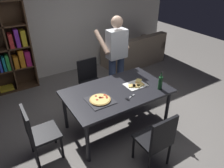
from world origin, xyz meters
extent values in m
plane|color=gray|center=(0.00, 0.00, 0.00)|extent=(12.00, 12.00, 0.00)
cube|color=silver|center=(0.00, 2.60, 1.40)|extent=(6.40, 0.10, 2.80)
cube|color=#232328|center=(0.00, 0.00, 0.73)|extent=(1.70, 1.03, 0.04)
cylinder|color=#232328|center=(-0.77, -0.43, 0.35)|extent=(0.06, 0.06, 0.71)
cylinder|color=#232328|center=(0.77, -0.43, 0.35)|extent=(0.06, 0.06, 0.71)
cylinder|color=#232328|center=(-0.77, 0.43, 0.35)|extent=(0.06, 0.06, 0.71)
cylinder|color=#232328|center=(0.77, 0.43, 0.35)|extent=(0.06, 0.06, 0.71)
cube|color=black|center=(0.00, -0.91, 0.43)|extent=(0.42, 0.42, 0.04)
cube|color=black|center=(0.00, -1.10, 0.68)|extent=(0.42, 0.04, 0.45)
cylinder|color=black|center=(0.18, -0.73, 0.21)|extent=(0.04, 0.04, 0.41)
cylinder|color=black|center=(-0.18, -0.73, 0.21)|extent=(0.04, 0.04, 0.41)
cylinder|color=black|center=(0.18, -1.09, 0.21)|extent=(0.04, 0.04, 0.41)
cylinder|color=black|center=(-0.18, -1.09, 0.21)|extent=(0.04, 0.04, 0.41)
cube|color=black|center=(0.00, 0.91, 0.43)|extent=(0.42, 0.42, 0.04)
cube|color=black|center=(0.00, 1.10, 0.68)|extent=(0.42, 0.04, 0.45)
cylinder|color=black|center=(-0.18, 0.73, 0.21)|extent=(0.04, 0.04, 0.41)
cylinder|color=black|center=(0.18, 0.73, 0.21)|extent=(0.04, 0.04, 0.41)
cylinder|color=black|center=(-0.18, 1.09, 0.21)|extent=(0.04, 0.04, 0.41)
cylinder|color=black|center=(0.18, 1.09, 0.21)|extent=(0.04, 0.04, 0.41)
cube|color=black|center=(-1.25, 0.00, 0.43)|extent=(0.42, 0.42, 0.04)
cube|color=black|center=(-1.44, 0.00, 0.68)|extent=(0.04, 0.42, 0.45)
cylinder|color=black|center=(-1.07, -0.18, 0.21)|extent=(0.04, 0.04, 0.41)
cylinder|color=black|center=(-1.07, 0.18, 0.21)|extent=(0.04, 0.04, 0.41)
cylinder|color=black|center=(-1.43, -0.18, 0.21)|extent=(0.04, 0.04, 0.41)
cylinder|color=black|center=(-1.43, 0.18, 0.21)|extent=(0.04, 0.04, 0.41)
cube|color=gray|center=(1.90, 2.05, 0.20)|extent=(1.77, 1.00, 0.40)
cube|color=gray|center=(1.93, 1.73, 0.62)|extent=(1.71, 0.35, 0.45)
cube|color=gray|center=(2.67, 2.12, 0.50)|extent=(0.23, 0.86, 0.20)
cube|color=gray|center=(1.13, 1.98, 0.50)|extent=(0.23, 0.86, 0.20)
cube|color=#513823|center=(-0.79, 2.35, 0.97)|extent=(0.03, 0.35, 1.95)
cube|color=#513823|center=(-1.48, 2.35, 0.01)|extent=(1.40, 0.35, 0.03)
cube|color=#513823|center=(-1.48, 2.35, 0.50)|extent=(1.34, 0.29, 0.03)
cube|color=#513823|center=(-1.26, 2.35, 0.97)|extent=(0.03, 0.29, 1.89)
cube|color=yellow|center=(-1.48, 2.33, 0.07)|extent=(0.29, 0.25, 0.05)
cube|color=blue|center=(-1.48, 2.33, 0.68)|extent=(0.05, 0.22, 0.32)
cube|color=teal|center=(-1.40, 2.33, 0.68)|extent=(0.05, 0.22, 0.32)
cube|color=green|center=(-1.32, 2.33, 0.69)|extent=(0.07, 0.22, 0.34)
cube|color=orange|center=(-1.16, 2.33, 0.65)|extent=(0.09, 0.22, 0.27)
cube|color=orange|center=(-1.03, 2.33, 0.71)|extent=(0.10, 0.22, 0.39)
cube|color=#B21E66|center=(-0.90, 2.33, 0.69)|extent=(0.11, 0.22, 0.34)
cube|color=red|center=(-1.16, 2.33, 1.14)|extent=(0.08, 0.22, 0.30)
cube|color=purple|center=(-1.03, 2.33, 1.18)|extent=(0.08, 0.22, 0.38)
cube|color=yellow|center=(-0.90, 2.33, 1.16)|extent=(0.10, 0.22, 0.34)
cylinder|color=#38476B|center=(0.59, 0.76, 0.47)|extent=(0.14, 0.14, 0.95)
cylinder|color=#38476B|center=(0.39, 0.76, 0.47)|extent=(0.14, 0.14, 0.95)
cube|color=white|center=(0.49, 0.76, 1.23)|extent=(0.38, 0.22, 0.55)
sphere|color=#E0B293|center=(0.49, 0.76, 1.64)|extent=(0.22, 0.22, 0.22)
cylinder|color=#E0B293|center=(0.72, 0.94, 1.25)|extent=(0.09, 0.50, 0.39)
cylinder|color=#E0B293|center=(0.26, 0.94, 1.25)|extent=(0.09, 0.50, 0.39)
cube|color=#2D2D33|center=(-0.38, -0.11, 0.76)|extent=(0.38, 0.38, 0.01)
cylinder|color=tan|center=(-0.38, -0.11, 0.77)|extent=(0.32, 0.32, 0.02)
cylinder|color=#EACC6B|center=(-0.38, -0.11, 0.78)|extent=(0.29, 0.29, 0.01)
cylinder|color=#B22819|center=(-0.25, -0.10, 0.79)|extent=(0.04, 0.04, 0.00)
cylinder|color=#B22819|center=(-0.36, -0.09, 0.79)|extent=(0.04, 0.04, 0.00)
cylinder|color=#B22819|center=(-0.43, -0.11, 0.79)|extent=(0.04, 0.04, 0.00)
cylinder|color=#B22819|center=(-0.27, -0.14, 0.79)|extent=(0.04, 0.04, 0.00)
cylinder|color=#B22819|center=(-0.39, -0.01, 0.79)|extent=(0.04, 0.04, 0.00)
cylinder|color=#B22819|center=(-0.35, -0.08, 0.79)|extent=(0.04, 0.04, 0.00)
cylinder|color=#B22819|center=(-0.33, -0.10, 0.79)|extent=(0.04, 0.04, 0.00)
cylinder|color=#B22819|center=(-0.36, -0.08, 0.79)|extent=(0.04, 0.04, 0.00)
cylinder|color=#B22819|center=(-0.26, -0.06, 0.79)|extent=(0.04, 0.04, 0.00)
cube|color=white|center=(0.36, -0.02, 0.76)|extent=(0.36, 0.28, 0.01)
cube|color=#EACC6B|center=(0.48, 0.04, 0.77)|extent=(0.17, 0.16, 0.02)
cube|color=tan|center=(0.43, 0.00, 0.77)|extent=(0.08, 0.09, 0.02)
cube|color=#EACC6B|center=(0.29, -0.04, 0.77)|extent=(0.17, 0.15, 0.02)
cube|color=tan|center=(0.34, -0.07, 0.77)|extent=(0.07, 0.09, 0.02)
cube|color=#EACC6B|center=(0.41, -0.08, 0.77)|extent=(0.14, 0.09, 0.02)
cube|color=tan|center=(0.47, -0.08, 0.77)|extent=(0.02, 0.09, 0.02)
cube|color=#EACC6B|center=(0.33, -0.07, 0.77)|extent=(0.17, 0.16, 0.02)
cube|color=tan|center=(0.28, -0.03, 0.77)|extent=(0.08, 0.08, 0.02)
cylinder|color=#194723|center=(0.63, -0.33, 0.86)|extent=(0.07, 0.07, 0.22)
cylinder|color=#194723|center=(0.63, -0.33, 1.01)|extent=(0.03, 0.03, 0.08)
cylinder|color=black|center=(0.63, -0.33, 1.06)|extent=(0.03, 0.03, 0.02)
cube|color=silver|center=(0.10, -0.27, 0.76)|extent=(0.12, 0.06, 0.01)
cube|color=silver|center=(0.10, -0.27, 0.76)|extent=(0.12, 0.03, 0.01)
torus|color=black|center=(-0.01, -0.28, 0.76)|extent=(0.05, 0.05, 0.01)
torus|color=black|center=(0.00, -0.32, 0.76)|extent=(0.05, 0.05, 0.01)
camera|label=1|loc=(-1.64, -2.48, 2.59)|focal=34.19mm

